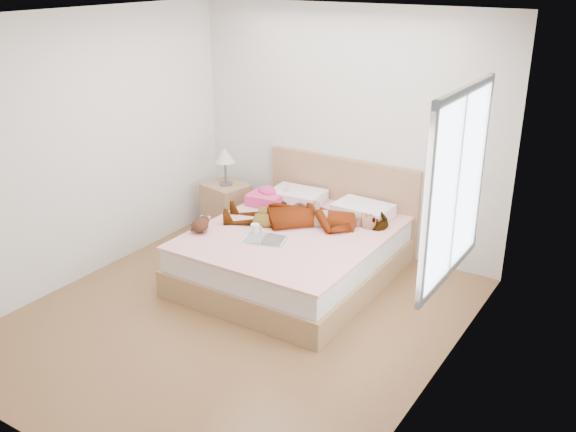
# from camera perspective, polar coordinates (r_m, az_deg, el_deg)

# --- Properties ---
(ground) EXTENTS (4.00, 4.00, 0.00)m
(ground) POSITION_cam_1_polar(r_m,az_deg,el_deg) (5.85, -4.53, -9.00)
(ground) COLOR #4D2C18
(ground) RESTS_ON ground
(woman) EXTENTS (1.78, 1.27, 0.23)m
(woman) POSITION_cam_1_polar(r_m,az_deg,el_deg) (6.46, 1.67, 0.31)
(woman) COLOR white
(woman) RESTS_ON bed
(hair) EXTENTS (0.48, 0.57, 0.08)m
(hair) POSITION_cam_1_polar(r_m,az_deg,el_deg) (7.13, -0.41, 1.77)
(hair) COLOR black
(hair) RESTS_ON bed
(phone) EXTENTS (0.08, 0.11, 0.05)m
(phone) POSITION_cam_1_polar(r_m,az_deg,el_deg) (7.00, -0.15, 2.67)
(phone) COLOR silver
(phone) RESTS_ON bed
(room_shell) EXTENTS (4.00, 4.00, 4.00)m
(room_shell) POSITION_cam_1_polar(r_m,az_deg,el_deg) (4.72, 14.77, 2.63)
(room_shell) COLOR white
(room_shell) RESTS_ON ground
(bed) EXTENTS (1.80, 2.08, 1.00)m
(bed) POSITION_cam_1_polar(r_m,az_deg,el_deg) (6.48, 0.88, -2.97)
(bed) COLOR olive
(bed) RESTS_ON ground
(towel) EXTENTS (0.41, 0.34, 0.20)m
(towel) POSITION_cam_1_polar(r_m,az_deg,el_deg) (6.99, -1.96, 1.68)
(towel) COLOR #FF459A
(towel) RESTS_ON bed
(magazine) EXTENTS (0.47, 0.38, 0.02)m
(magazine) POSITION_cam_1_polar(r_m,az_deg,el_deg) (6.11, -2.14, -2.11)
(magazine) COLOR white
(magazine) RESTS_ON bed
(coffee_mug) EXTENTS (0.13, 0.11, 0.10)m
(coffee_mug) POSITION_cam_1_polar(r_m,az_deg,el_deg) (6.24, -2.91, -1.15)
(coffee_mug) COLOR white
(coffee_mug) RESTS_ON bed
(plush_toy) EXTENTS (0.21, 0.28, 0.14)m
(plush_toy) POSITION_cam_1_polar(r_m,az_deg,el_deg) (6.33, -7.77, -0.76)
(plush_toy) COLOR black
(plush_toy) RESTS_ON bed
(nightstand) EXTENTS (0.54, 0.50, 1.01)m
(nightstand) POSITION_cam_1_polar(r_m,az_deg,el_deg) (7.54, -5.48, 1.08)
(nightstand) COLOR #8B6240
(nightstand) RESTS_ON ground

